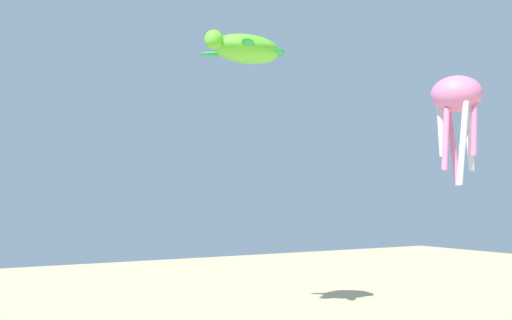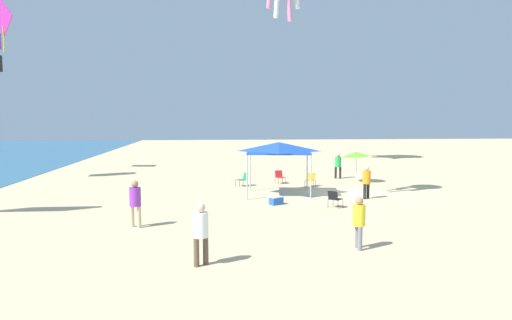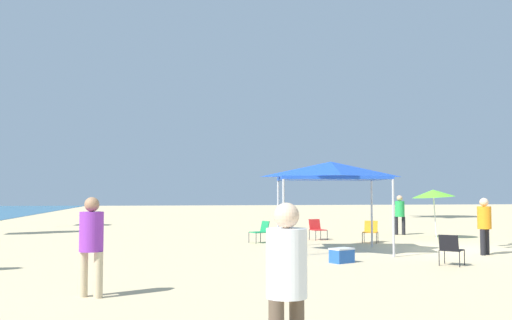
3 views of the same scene
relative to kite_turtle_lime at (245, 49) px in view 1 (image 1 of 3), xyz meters
The scene contains 2 objects.
kite_turtle_lime is the anchor object (origin of this frame).
kite_octopus_pink 19.57m from the kite_turtle_lime, behind, with size 1.76×1.76×3.90m.
Camera 1 is at (-16.31, 20.15, 8.22)m, focal length 39.27 mm.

